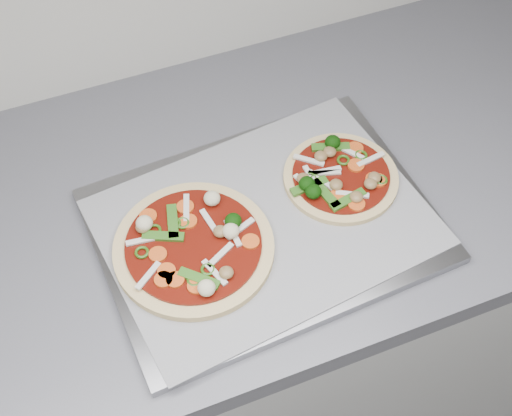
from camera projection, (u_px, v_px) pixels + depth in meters
name	position (u px, v px, depth m)	size (l,w,h in m)	color
base_cabinet	(442.00, 261.00, 1.55)	(3.60, 0.60, 0.86)	#BDBDBB
countertop	(498.00, 117.00, 1.19)	(3.60, 0.60, 0.04)	#5C5C64
baking_tray	(265.00, 226.00, 1.02)	(0.47, 0.35, 0.02)	gray
parchment	(265.00, 222.00, 1.02)	(0.45, 0.33, 0.00)	gray
pizza_left	(194.00, 246.00, 0.98)	(0.23, 0.23, 0.04)	tan
pizza_right	(339.00, 177.00, 1.05)	(0.17, 0.17, 0.03)	tan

